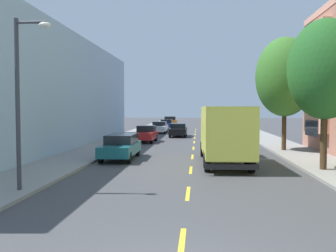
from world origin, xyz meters
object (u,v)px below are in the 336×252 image
(street_lamp, at_px, (22,90))
(parked_hatchback_red, at_px, (146,134))
(street_tree_third, at_px, (285,77))
(parked_pickup_orange, at_px, (171,122))
(parked_sedan_navy, at_px, (167,124))
(parked_sedan_white, at_px, (160,127))
(street_tree_second, at_px, (325,69))
(delivery_box_truck, at_px, (224,131))
(parked_wagon_teal, at_px, (121,146))
(moving_black_sedan, at_px, (178,130))
(parked_pickup_silver, at_px, (235,130))

(street_lamp, xyz_separation_m, parked_hatchback_red, (1.52, 20.24, -2.98))
(street_tree_third, relative_size, parked_hatchback_red, 1.96)
(parked_pickup_orange, bearing_deg, parked_sedan_navy, -90.52)
(parked_sedan_navy, height_order, parked_sedan_white, same)
(street_tree_second, relative_size, street_tree_third, 0.91)
(street_tree_third, height_order, delivery_box_truck, street_tree_third)
(street_lamp, bearing_deg, parked_wagon_teal, 79.97)
(street_lamp, bearing_deg, parked_sedan_white, 87.31)
(parked_hatchback_red, relative_size, moving_black_sedan, 0.90)
(parked_pickup_silver, bearing_deg, street_tree_second, -84.14)
(street_lamp, relative_size, delivery_box_truck, 0.79)
(street_tree_third, bearing_deg, street_lamp, -132.09)
(delivery_box_truck, xyz_separation_m, moving_black_sedan, (-3.60, 19.27, -1.09))
(parked_pickup_orange, bearing_deg, parked_pickup_silver, -68.62)
(parked_sedan_navy, xyz_separation_m, parked_hatchback_red, (-0.10, -20.77, 0.01))
(parked_pickup_orange, distance_m, parked_wagon_teal, 38.97)
(street_lamp, distance_m, delivery_box_truck, 11.03)
(parked_pickup_silver, relative_size, parked_wagon_teal, 1.13)
(street_tree_second, distance_m, moving_black_sedan, 23.31)
(street_tree_second, bearing_deg, parked_wagon_teal, 161.19)
(street_tree_second, height_order, parked_sedan_white, street_tree_second)
(parked_sedan_white, height_order, parked_pickup_orange, parked_pickup_orange)
(street_tree_second, xyz_separation_m, parked_wagon_teal, (-10.72, 3.65, -4.14))
(parked_pickup_orange, height_order, moving_black_sedan, parked_pickup_orange)
(parked_hatchback_red, xyz_separation_m, parked_wagon_teal, (0.10, -11.11, 0.05))
(street_tree_third, distance_m, parked_sedan_navy, 29.72)
(parked_hatchback_red, xyz_separation_m, parked_sedan_white, (-0.00, 12.05, -0.01))
(street_tree_second, xyz_separation_m, parked_pickup_orange, (-10.65, 42.62, -4.12))
(parked_sedan_navy, bearing_deg, street_lamp, -92.26)
(street_lamp, relative_size, parked_pickup_silver, 1.15)
(street_tree_third, height_order, parked_sedan_navy, street_tree_third)
(parked_pickup_silver, xyz_separation_m, parked_pickup_orange, (-8.51, 21.75, 0.00))
(street_tree_third, height_order, parked_wagon_teal, street_tree_third)
(street_lamp, height_order, moving_black_sedan, street_lamp)
(parked_hatchback_red, bearing_deg, parked_pickup_orange, 89.67)
(street_lamp, xyz_separation_m, delivery_box_truck, (7.74, 7.63, -1.90))
(delivery_box_truck, distance_m, parked_hatchback_red, 14.11)
(street_lamp, distance_m, parked_pickup_orange, 48.22)
(street_tree_second, distance_m, street_tree_third, 8.18)
(street_tree_second, distance_m, parked_pickup_silver, 21.39)
(parked_pickup_silver, height_order, parked_wagon_teal, parked_pickup_silver)
(delivery_box_truck, xyz_separation_m, parked_sedan_navy, (-6.12, 33.38, -1.09))
(parked_sedan_white, xyz_separation_m, parked_pickup_silver, (8.68, -5.93, 0.08))
(street_tree_second, bearing_deg, parked_sedan_white, 111.97)
(street_tree_third, height_order, parked_pickup_silver, street_tree_third)
(parked_sedan_white, xyz_separation_m, parked_wagon_teal, (0.10, -23.16, 0.05))
(parked_wagon_teal, bearing_deg, parked_hatchback_red, 90.50)
(street_lamp, relative_size, parked_hatchback_red, 1.52)
(street_lamp, relative_size, parked_sedan_white, 1.36)
(parked_sedan_white, distance_m, moving_black_sedan, 6.00)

